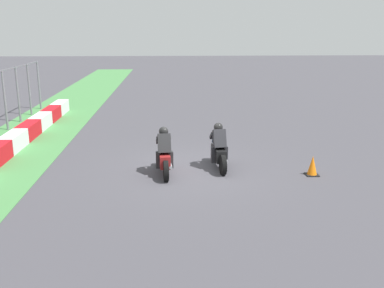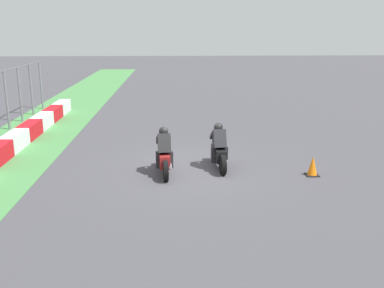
# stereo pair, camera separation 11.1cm
# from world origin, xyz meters

# --- Properties ---
(ground_plane) EXTENTS (120.00, 120.00, 0.00)m
(ground_plane) POSITION_xyz_m (0.00, 0.00, 0.00)
(ground_plane) COLOR #444248
(rider_lane_a) EXTENTS (2.04, 0.56, 1.51)m
(rider_lane_a) POSITION_xyz_m (0.17, -0.97, 0.62)
(rider_lane_a) COLOR black
(rider_lane_a) RESTS_ON ground_plane
(rider_lane_b) EXTENTS (2.04, 0.55, 1.51)m
(rider_lane_b) POSITION_xyz_m (-0.34, 0.82, 0.62)
(rider_lane_b) COLOR black
(rider_lane_b) RESTS_ON ground_plane
(traffic_cone) EXTENTS (0.40, 0.40, 0.63)m
(traffic_cone) POSITION_xyz_m (-0.72, -3.84, 0.29)
(traffic_cone) COLOR black
(traffic_cone) RESTS_ON ground_plane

